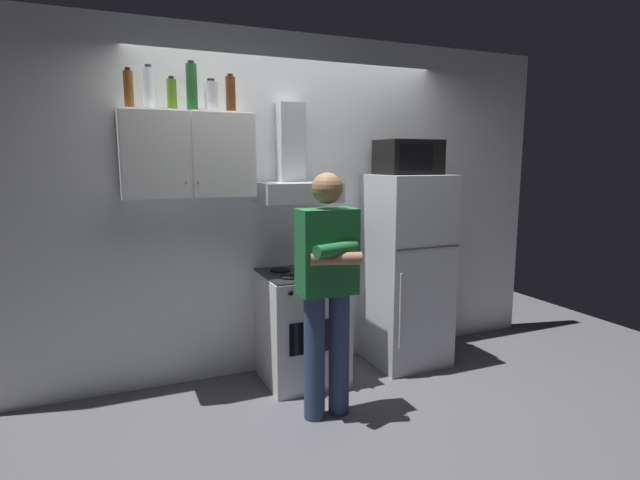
{
  "coord_description": "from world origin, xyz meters",
  "views": [
    {
      "loc": [
        -1.39,
        -3.26,
        1.71
      ],
      "look_at": [
        0.0,
        0.0,
        1.15
      ],
      "focal_mm": 28.1,
      "sensor_mm": 36.0,
      "label": 1
    }
  ],
  "objects_px": {
    "bottle_beer_brown": "(129,89)",
    "cooking_pot": "(323,266)",
    "bottle_wine_green": "(192,87)",
    "bottle_rum_dark": "(231,95)",
    "upper_cabinet": "(188,155)",
    "range_hood": "(295,176)",
    "bottle_canister_steel": "(211,96)",
    "person_standing": "(327,286)",
    "refrigerator": "(406,270)",
    "stove_oven": "(302,326)",
    "microwave": "(408,157)",
    "bottle_olive_oil": "(172,95)",
    "bottle_vodka_clear": "(149,89)"
  },
  "relations": [
    {
      "from": "range_hood",
      "to": "upper_cabinet",
      "type": "bearing_deg",
      "value": -179.91
    },
    {
      "from": "person_standing",
      "to": "bottle_olive_oil",
      "type": "xyz_separation_m",
      "value": [
        -0.84,
        0.75,
        1.26
      ]
    },
    {
      "from": "person_standing",
      "to": "bottle_vodka_clear",
      "type": "bearing_deg",
      "value": 143.16
    },
    {
      "from": "range_hood",
      "to": "refrigerator",
      "type": "distance_m",
      "value": 1.25
    },
    {
      "from": "bottle_wine_green",
      "to": "bottle_rum_dark",
      "type": "xyz_separation_m",
      "value": [
        0.27,
        0.01,
        -0.03
      ]
    },
    {
      "from": "upper_cabinet",
      "to": "cooking_pot",
      "type": "height_order",
      "value": "upper_cabinet"
    },
    {
      "from": "bottle_wine_green",
      "to": "bottle_rum_dark",
      "type": "relative_size",
      "value": 1.25
    },
    {
      "from": "person_standing",
      "to": "bottle_beer_brown",
      "type": "distance_m",
      "value": 1.84
    },
    {
      "from": "bottle_wine_green",
      "to": "bottle_beer_brown",
      "type": "height_order",
      "value": "bottle_wine_green"
    },
    {
      "from": "upper_cabinet",
      "to": "cooking_pot",
      "type": "xyz_separation_m",
      "value": [
        0.93,
        -0.24,
        -0.82
      ]
    },
    {
      "from": "bottle_vodka_clear",
      "to": "bottle_beer_brown",
      "type": "xyz_separation_m",
      "value": [
        -0.13,
        -0.03,
        -0.02
      ]
    },
    {
      "from": "refrigerator",
      "to": "microwave",
      "type": "xyz_separation_m",
      "value": [
        -0.0,
        0.02,
        0.94
      ]
    },
    {
      "from": "range_hood",
      "to": "bottle_rum_dark",
      "type": "distance_m",
      "value": 0.75
    },
    {
      "from": "bottle_olive_oil",
      "to": "bottle_canister_steel",
      "type": "relative_size",
      "value": 1.03
    },
    {
      "from": "bottle_wine_green",
      "to": "microwave",
      "type": "bearing_deg",
      "value": -3.56
    },
    {
      "from": "refrigerator",
      "to": "bottle_beer_brown",
      "type": "bearing_deg",
      "value": 177.2
    },
    {
      "from": "upper_cabinet",
      "to": "microwave",
      "type": "relative_size",
      "value": 1.88
    },
    {
      "from": "bottle_olive_oil",
      "to": "upper_cabinet",
      "type": "bearing_deg",
      "value": -10.51
    },
    {
      "from": "stove_oven",
      "to": "microwave",
      "type": "height_order",
      "value": "microwave"
    },
    {
      "from": "range_hood",
      "to": "bottle_canister_steel",
      "type": "height_order",
      "value": "bottle_canister_steel"
    },
    {
      "from": "microwave",
      "to": "bottle_wine_green",
      "type": "relative_size",
      "value": 1.42
    },
    {
      "from": "bottle_canister_steel",
      "to": "bottle_beer_brown",
      "type": "xyz_separation_m",
      "value": [
        -0.54,
        0.01,
        0.02
      ]
    },
    {
      "from": "microwave",
      "to": "refrigerator",
      "type": "bearing_deg",
      "value": -89.1
    },
    {
      "from": "bottle_wine_green",
      "to": "bottle_canister_steel",
      "type": "relative_size",
      "value": 1.51
    },
    {
      "from": "bottle_rum_dark",
      "to": "bottle_vodka_clear",
      "type": "distance_m",
      "value": 0.55
    },
    {
      "from": "microwave",
      "to": "bottle_canister_steel",
      "type": "bearing_deg",
      "value": 177.12
    },
    {
      "from": "upper_cabinet",
      "to": "bottle_beer_brown",
      "type": "xyz_separation_m",
      "value": [
        -0.36,
        -0.02,
        0.42
      ]
    },
    {
      "from": "bottle_wine_green",
      "to": "bottle_vodka_clear",
      "type": "xyz_separation_m",
      "value": [
        -0.28,
        0.01,
        -0.02
      ]
    },
    {
      "from": "stove_oven",
      "to": "refrigerator",
      "type": "bearing_deg",
      "value": 0.04
    },
    {
      "from": "microwave",
      "to": "range_hood",
      "type": "bearing_deg",
      "value": 173.54
    },
    {
      "from": "upper_cabinet",
      "to": "person_standing",
      "type": "xyz_separation_m",
      "value": [
        0.75,
        -0.73,
        -0.85
      ]
    },
    {
      "from": "bottle_vodka_clear",
      "to": "bottle_beer_brown",
      "type": "height_order",
      "value": "bottle_vodka_clear"
    },
    {
      "from": "bottle_beer_brown",
      "to": "cooking_pot",
      "type": "bearing_deg",
      "value": -9.79
    },
    {
      "from": "bottle_beer_brown",
      "to": "person_standing",
      "type": "bearing_deg",
      "value": -32.49
    },
    {
      "from": "person_standing",
      "to": "bottle_vodka_clear",
      "type": "height_order",
      "value": "bottle_vodka_clear"
    },
    {
      "from": "person_standing",
      "to": "upper_cabinet",
      "type": "bearing_deg",
      "value": 135.74
    },
    {
      "from": "person_standing",
      "to": "range_hood",
      "type": "bearing_deg",
      "value": 86.09
    },
    {
      "from": "bottle_rum_dark",
      "to": "bottle_wine_green",
      "type": "bearing_deg",
      "value": -178.05
    },
    {
      "from": "refrigerator",
      "to": "bottle_olive_oil",
      "type": "height_order",
      "value": "bottle_olive_oil"
    },
    {
      "from": "microwave",
      "to": "person_standing",
      "type": "xyz_separation_m",
      "value": [
        -1.0,
        -0.62,
        -0.84
      ]
    },
    {
      "from": "microwave",
      "to": "bottle_olive_oil",
      "type": "height_order",
      "value": "bottle_olive_oil"
    },
    {
      "from": "cooking_pot",
      "to": "range_hood",
      "type": "bearing_deg",
      "value": 117.88
    },
    {
      "from": "cooking_pot",
      "to": "bottle_canister_steel",
      "type": "relative_size",
      "value": 1.28
    },
    {
      "from": "microwave",
      "to": "bottle_canister_steel",
      "type": "distance_m",
      "value": 1.63
    },
    {
      "from": "upper_cabinet",
      "to": "refrigerator",
      "type": "relative_size",
      "value": 0.56
    },
    {
      "from": "range_hood",
      "to": "bottle_rum_dark",
      "type": "bearing_deg",
      "value": 179.09
    },
    {
      "from": "upper_cabinet",
      "to": "bottle_wine_green",
      "type": "distance_m",
      "value": 0.46
    },
    {
      "from": "bottle_wine_green",
      "to": "bottle_canister_steel",
      "type": "distance_m",
      "value": 0.14
    },
    {
      "from": "stove_oven",
      "to": "person_standing",
      "type": "xyz_separation_m",
      "value": [
        -0.05,
        -0.61,
        0.47
      ]
    },
    {
      "from": "bottle_rum_dark",
      "to": "refrigerator",
      "type": "bearing_deg",
      "value": -5.33
    }
  ]
}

